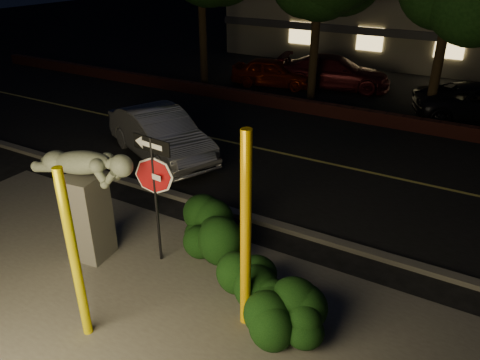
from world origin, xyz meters
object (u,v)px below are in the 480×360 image
at_px(yellow_pole_right, 246,235).
at_px(sculpture, 85,192).
at_px(silver_sedan, 160,134).
at_px(parked_car_darkred, 334,72).
at_px(parked_car_red, 273,72).
at_px(yellow_pole_left, 74,258).
at_px(signpost, 154,176).

height_order(yellow_pole_right, sculpture, yellow_pole_right).
distance_m(silver_sedan, parked_car_darkred, 10.66).
relative_size(silver_sedan, parked_car_red, 1.18).
bearing_deg(yellow_pole_right, silver_sedan, 139.39).
height_order(silver_sedan, parked_car_red, silver_sedan).
bearing_deg(silver_sedan, yellow_pole_left, -126.63).
bearing_deg(signpost, yellow_pole_left, -78.31).
xyz_separation_m(yellow_pole_right, silver_sedan, (-5.90, 5.06, -1.06)).
distance_m(yellow_pole_right, sculpture, 3.79).
bearing_deg(parked_car_darkred, yellow_pole_right, -177.03).
bearing_deg(parked_car_darkred, yellow_pole_left, 174.48).
height_order(yellow_pole_right, silver_sedan, yellow_pole_right).
distance_m(signpost, parked_car_darkred, 14.96).
xyz_separation_m(sculpture, parked_car_darkred, (-0.20, 15.44, -0.82)).
xyz_separation_m(parked_car_red, parked_car_darkred, (2.64, 1.13, 0.08)).
relative_size(yellow_pole_left, sculpture, 1.24).
xyz_separation_m(yellow_pole_right, parked_car_darkred, (-3.98, 15.54, -1.08)).
distance_m(signpost, parked_car_red, 14.39).
bearing_deg(yellow_pole_right, parked_car_red, 114.67).
xyz_separation_m(yellow_pole_right, sculpture, (-3.78, 0.11, -0.26)).
bearing_deg(yellow_pole_right, sculpture, 178.35).
bearing_deg(sculpture, parked_car_darkred, 83.69).
distance_m(yellow_pole_left, yellow_pole_right, 2.74).
relative_size(sculpture, parked_car_red, 0.65).
bearing_deg(silver_sedan, parked_car_darkred, 14.06).
distance_m(yellow_pole_left, parked_car_darkred, 17.25).
relative_size(yellow_pole_right, parked_car_red, 0.93).
bearing_deg(signpost, silver_sedan, 133.99).
distance_m(yellow_pole_right, silver_sedan, 7.84).
bearing_deg(yellow_pole_left, parked_car_darkred, 95.87).
bearing_deg(yellow_pole_left, parked_car_red, 105.37).
bearing_deg(parked_car_red, parked_car_darkred, -77.37).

